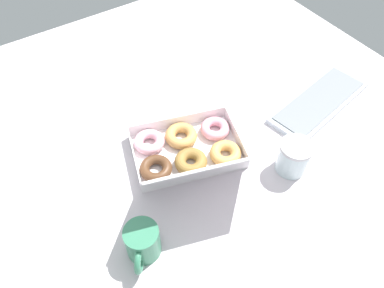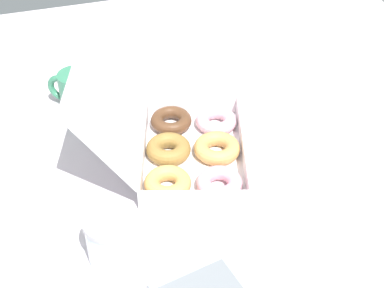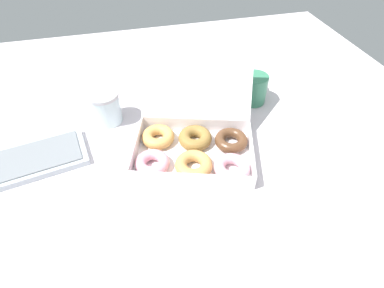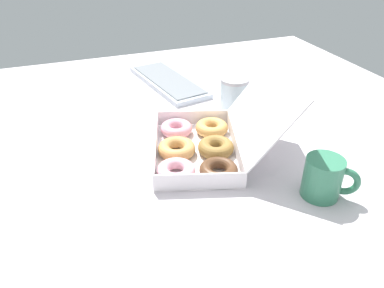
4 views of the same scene
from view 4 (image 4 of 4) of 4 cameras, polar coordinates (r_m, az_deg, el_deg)
name	(u,v)px [view 4 (image 4 of 4)]	position (r cm, az deg, el deg)	size (l,w,h in cm)	color
ground_plane	(200,153)	(106.26, 1.16, -1.42)	(180.00, 180.00, 2.00)	silver
donut_box	(203,143)	(102.73, 1.71, 0.10)	(42.21, 43.60, 23.56)	white
keyboard	(168,82)	(148.33, -3.63, 9.48)	(42.80, 22.25, 2.20)	#B2BBC5
coffee_mug	(324,178)	(91.87, 19.54, -4.85)	(10.18, 11.57, 9.99)	#357C5A
glass_jar	(234,93)	(128.39, 6.42, 7.75)	(9.78, 9.78, 10.55)	silver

